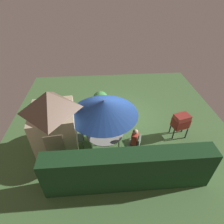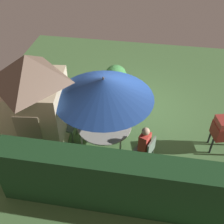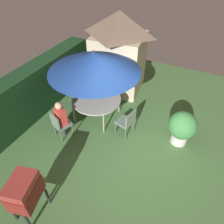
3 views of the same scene
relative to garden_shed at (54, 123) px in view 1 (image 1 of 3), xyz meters
The scene contains 12 objects.
ground_plane 3.48m from the garden_shed, 148.51° to the right, with size 11.00×11.00×0.00m, color #47703D.
hedge_backdrop 3.33m from the garden_shed, 145.13° to the left, with size 5.75×0.65×1.65m.
garden_shed is the anchor object (origin of this frame).
patio_table 2.11m from the garden_shed, behind, with size 1.59×1.59×0.74m.
patio_umbrella 2.03m from the garden_shed, behind, with size 2.72×2.72×2.41m.
bbq_grill 5.48m from the garden_shed, behind, with size 0.81×0.67×1.20m.
chair_near_shed 3.41m from the garden_shed, behind, with size 0.60×0.60×0.90m.
chair_far_side 2.81m from the garden_shed, 148.64° to the right, with size 0.56×0.56×0.90m.
chair_toward_hedge 1.22m from the garden_shed, 164.62° to the right, with size 0.48×0.48×0.90m.
chair_toward_house 2.04m from the garden_shed, 144.47° to the left, with size 0.60×0.61×0.90m.
potted_plant_by_shed 3.56m from the garden_shed, 122.50° to the right, with size 0.82×0.82×1.09m.
person_in_red 3.26m from the garden_shed, behind, with size 0.35×0.41×1.26m.
Camera 1 is at (0.84, 7.15, 6.16)m, focal length 29.10 mm.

